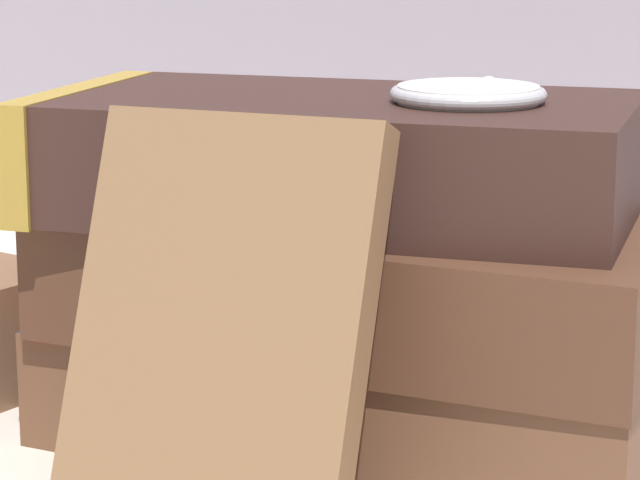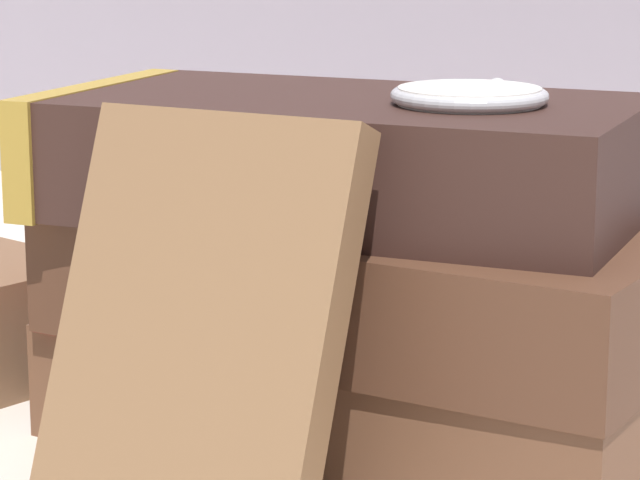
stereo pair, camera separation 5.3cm
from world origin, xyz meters
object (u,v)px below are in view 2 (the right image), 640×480
Objects in this scene: book_flat_top at (327,156)px; pocket_watch at (470,96)px; book_flat_bottom at (364,383)px; book_flat_middle at (356,277)px; book_leaning_front at (195,350)px.

pocket_watch is (0.05, 0.00, 0.02)m from book_flat_top.
book_flat_bottom is at bearing 35.58° from book_flat_top.
book_flat_top reaches higher than book_flat_bottom.
book_flat_middle is (0.00, -0.01, 0.04)m from book_flat_bottom.
book_leaning_front is (-0.01, -0.11, 0.04)m from book_flat_bottom.
pocket_watch reaches higher than book_flat_bottom.
book_flat_middle is 1.05× the size of book_flat_top.
book_flat_middle is 0.08m from pocket_watch.
book_flat_top is at bearing -135.52° from book_flat_bottom.
book_flat_middle is at bearing -75.12° from book_flat_bottom.
book_flat_bottom is 0.05m from book_flat_middle.
book_flat_middle is 0.10m from book_leaning_front.
book_flat_top is 3.80× the size of pocket_watch.
book_leaning_front reaches higher than book_flat_top.
book_flat_top is 1.62× the size of book_leaning_front.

